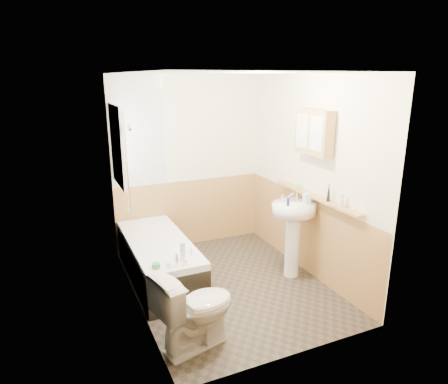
{
  "coord_description": "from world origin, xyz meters",
  "views": [
    {
      "loc": [
        -1.84,
        -3.98,
        2.46
      ],
      "look_at": [
        0.0,
        0.15,
        1.15
      ],
      "focal_mm": 32.0,
      "sensor_mm": 36.0,
      "label": 1
    }
  ],
  "objects_px": {
    "pine_shelf": "(316,197)",
    "medicine_cabinet": "(314,132)",
    "bathtub": "(159,259)",
    "sink": "(293,224)",
    "toilet": "(195,309)"
  },
  "relations": [
    {
      "from": "sink",
      "to": "pine_shelf",
      "type": "distance_m",
      "value": 0.44
    },
    {
      "from": "pine_shelf",
      "to": "medicine_cabinet",
      "type": "distance_m",
      "value": 0.78
    },
    {
      "from": "medicine_cabinet",
      "to": "bathtub",
      "type": "bearing_deg",
      "value": 159.11
    },
    {
      "from": "pine_shelf",
      "to": "toilet",
      "type": "bearing_deg",
      "value": -159.6
    },
    {
      "from": "bathtub",
      "to": "sink",
      "type": "distance_m",
      "value": 1.73
    },
    {
      "from": "toilet",
      "to": "pine_shelf",
      "type": "bearing_deg",
      "value": -83.74
    },
    {
      "from": "bathtub",
      "to": "sink",
      "type": "relative_size",
      "value": 1.58
    },
    {
      "from": "toilet",
      "to": "bathtub",
      "type": "bearing_deg",
      "value": -15.35
    },
    {
      "from": "toilet",
      "to": "pine_shelf",
      "type": "relative_size",
      "value": 0.5
    },
    {
      "from": "bathtub",
      "to": "toilet",
      "type": "xyz_separation_m",
      "value": [
        -0.03,
        -1.41,
        0.11
      ]
    },
    {
      "from": "bathtub",
      "to": "toilet",
      "type": "distance_m",
      "value": 1.42
    },
    {
      "from": "bathtub",
      "to": "toilet",
      "type": "height_order",
      "value": "toilet"
    },
    {
      "from": "sink",
      "to": "toilet",
      "type": "bearing_deg",
      "value": -149.96
    },
    {
      "from": "pine_shelf",
      "to": "medicine_cabinet",
      "type": "relative_size",
      "value": 2.7
    },
    {
      "from": "sink",
      "to": "medicine_cabinet",
      "type": "height_order",
      "value": "medicine_cabinet"
    }
  ]
}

